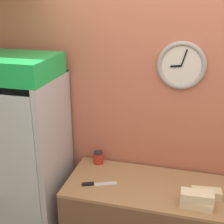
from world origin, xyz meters
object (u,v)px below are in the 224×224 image
sandwich_stack_bottom (196,203)px  condiment_jar (98,158)px  sandwich_stack_middle (197,196)px  chefs_knife (94,184)px  sandwich_flat_left (206,193)px  beverage_cooler (22,151)px

sandwich_stack_bottom → condiment_jar: (-0.89, 0.43, 0.02)m
sandwich_stack_middle → chefs_knife: bearing=174.1°
sandwich_stack_bottom → condiment_jar: size_ratio=2.08×
chefs_knife → condiment_jar: condiment_jar is taller
sandwich_flat_left → chefs_knife: bearing=-176.1°
beverage_cooler → sandwich_stack_bottom: 1.58m
sandwich_flat_left → sandwich_stack_middle: bearing=-116.5°
sandwich_flat_left → beverage_cooler: bearing=176.8°
sandwich_flat_left → chefs_knife: sandwich_flat_left is taller
sandwich_stack_middle → condiment_jar: bearing=154.0°
sandwich_flat_left → chefs_knife: (-0.89, -0.06, -0.03)m
sandwich_stack_middle → condiment_jar: 0.99m
chefs_knife → sandwich_stack_bottom: bearing=-5.9°
sandwich_stack_middle → sandwich_flat_left: size_ratio=1.03×
sandwich_flat_left → condiment_jar: 1.00m
beverage_cooler → condiment_jar: size_ratio=17.12×
sandwich_stack_bottom → condiment_jar: condiment_jar is taller
beverage_cooler → sandwich_stack_bottom: (1.56, -0.24, -0.11)m
sandwich_stack_bottom → chefs_knife: sandwich_stack_bottom is taller
chefs_knife → sandwich_stack_middle: bearing=-5.9°
sandwich_stack_bottom → sandwich_stack_middle: 0.07m
sandwich_stack_bottom → sandwich_stack_middle: sandwich_stack_middle is taller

